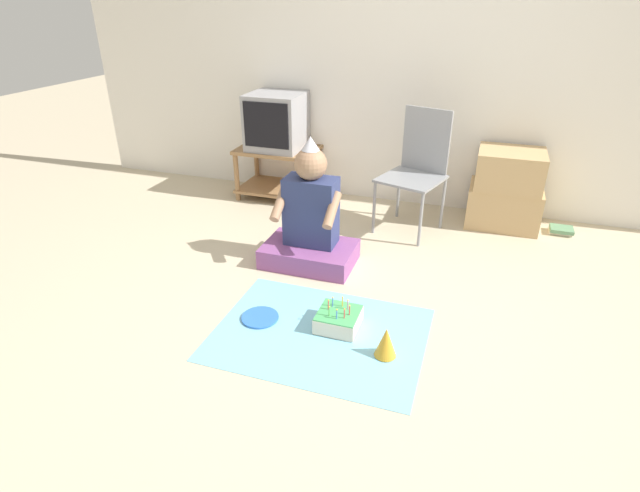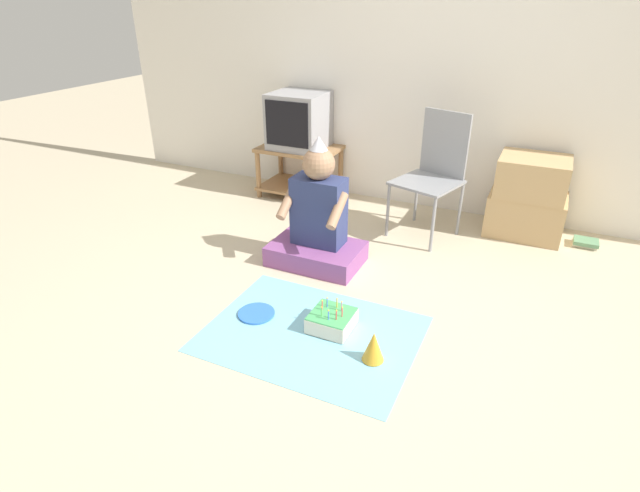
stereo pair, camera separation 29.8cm
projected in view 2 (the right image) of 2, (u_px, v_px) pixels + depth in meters
ground_plane at (355, 329)px, 2.83m from camera, size 16.00×16.00×0.00m
wall_back at (455, 54)px, 3.87m from camera, size 6.40×0.06×2.55m
tv_stand at (300, 167)px, 4.58m from camera, size 0.71×0.48×0.46m
tv at (299, 120)px, 4.38m from camera, size 0.46×0.46×0.48m
folding_chair at (435, 168)px, 3.75m from camera, size 0.55×0.55×0.93m
cardboard_box_stack at (528, 198)px, 3.82m from camera, size 0.56×0.43×0.62m
book_pile at (585, 243)px, 3.74m from camera, size 0.18×0.14×0.05m
person_seated at (317, 224)px, 3.41m from camera, size 0.63×0.42×0.89m
party_cloth at (312, 333)px, 2.79m from camera, size 1.16×0.88×0.01m
birthday_cake at (332, 320)px, 2.82m from camera, size 0.23×0.23×0.16m
party_hat_blue at (373, 346)px, 2.55m from camera, size 0.12×0.12×0.17m
paper_plate at (256, 313)px, 2.95m from camera, size 0.22×0.22×0.01m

